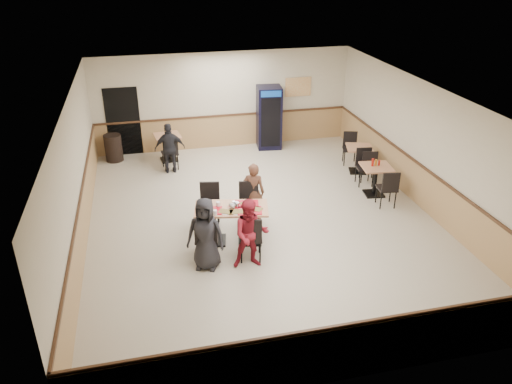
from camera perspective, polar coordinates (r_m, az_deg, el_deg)
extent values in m
plane|color=beige|center=(11.84, 0.70, -3.17)|extent=(10.00, 10.00, 0.00)
plane|color=silver|center=(10.68, 0.79, 10.97)|extent=(10.00, 10.00, 0.00)
plane|color=beige|center=(15.80, -3.70, 10.38)|extent=(8.00, 0.00, 8.00)
plane|color=beige|center=(7.07, 10.78, -12.02)|extent=(8.00, 0.00, 8.00)
plane|color=beige|center=(10.99, -19.94, 1.47)|extent=(0.00, 10.00, 10.00)
plane|color=beige|center=(12.68, 18.64, 4.96)|extent=(0.00, 10.00, 10.00)
cube|color=tan|center=(16.09, -3.59, 6.95)|extent=(7.98, 0.03, 1.00)
cube|color=tan|center=(13.05, 17.96, 0.87)|extent=(0.03, 9.98, 1.00)
cube|color=#472B19|center=(15.91, -3.63, 8.73)|extent=(7.98, 0.04, 0.06)
cube|color=black|center=(15.73, -14.93, 7.75)|extent=(1.00, 0.02, 2.10)
cube|color=orange|center=(16.25, 4.84, 11.89)|extent=(0.85, 0.02, 0.60)
cube|color=black|center=(11.03, -4.78, -5.54)|extent=(0.59, 0.59, 0.04)
cylinder|color=black|center=(10.82, -4.86, -3.74)|extent=(0.10, 0.10, 0.76)
cube|color=tan|center=(10.64, -4.94, -1.93)|extent=(0.91, 0.91, 0.04)
cube|color=black|center=(11.02, -0.72, -5.48)|extent=(0.59, 0.59, 0.04)
cylinder|color=black|center=(10.81, -0.73, -3.68)|extent=(0.10, 0.10, 0.76)
cube|color=tan|center=(10.62, -0.74, -1.86)|extent=(0.91, 0.91, 0.04)
imported|color=#222227|center=(9.85, -5.79, -4.80)|extent=(0.87, 0.72, 1.52)
imported|color=maroon|center=(9.84, -0.60, -4.83)|extent=(0.77, 0.63, 1.48)
imported|color=brown|center=(11.51, -0.31, -0.03)|extent=(0.61, 0.50, 1.44)
imported|color=#222227|center=(14.25, -9.82, 4.94)|extent=(0.85, 0.36, 1.45)
cube|color=red|center=(10.73, -1.06, -1.38)|extent=(0.56, 0.46, 0.02)
cube|color=red|center=(10.51, -5.27, -2.13)|extent=(0.56, 0.46, 0.02)
cube|color=red|center=(10.46, -0.72, -2.14)|extent=(0.56, 0.46, 0.02)
cylinder|color=white|center=(10.76, -1.06, -1.32)|extent=(0.26, 0.26, 0.01)
cube|color=#A57740|center=(10.75, -1.06, -1.27)|extent=(0.34, 0.29, 0.02)
cylinder|color=white|center=(10.41, -2.24, -2.34)|extent=(0.26, 0.26, 0.01)
cube|color=#A57740|center=(10.41, -2.24, -2.28)|extent=(0.31, 0.22, 0.02)
cylinder|color=white|center=(10.52, -0.12, -2.01)|extent=(0.26, 0.26, 0.01)
cube|color=#A57740|center=(10.51, -0.12, -1.95)|extent=(0.34, 0.32, 0.02)
cylinder|color=white|center=(10.44, -3.46, -2.30)|extent=(0.26, 0.26, 0.01)
cube|color=#A57740|center=(10.43, -3.46, -2.24)|extent=(0.34, 0.30, 0.02)
cylinder|color=white|center=(10.51, -5.58, -2.15)|extent=(0.26, 0.26, 0.01)
cube|color=#A57740|center=(10.51, -5.58, -2.10)|extent=(0.31, 0.23, 0.02)
cylinder|color=white|center=(10.32, -4.71, -2.36)|extent=(0.09, 0.09, 0.11)
cylinder|color=white|center=(10.71, -6.12, -1.30)|extent=(0.09, 0.09, 0.11)
cylinder|color=white|center=(10.64, -4.34, -1.41)|extent=(0.09, 0.09, 0.11)
cylinder|color=white|center=(10.37, -5.93, -2.29)|extent=(0.09, 0.09, 0.11)
cylinder|color=silver|center=(10.58, -2.13, -1.49)|extent=(0.07, 0.07, 0.12)
cylinder|color=silver|center=(10.63, -2.55, -1.36)|extent=(0.07, 0.07, 0.12)
cylinder|color=silver|center=(10.61, -2.23, -1.41)|extent=(0.07, 0.07, 0.12)
ellipsoid|color=silver|center=(10.56, -2.73, -1.57)|extent=(0.17, 0.17, 0.12)
cube|color=black|center=(13.37, 13.29, -0.17)|extent=(0.54, 0.54, 0.04)
cylinder|color=black|center=(13.21, 13.46, 1.31)|extent=(0.10, 0.10, 0.72)
cube|color=tan|center=(13.06, 13.63, 2.78)|extent=(0.83, 0.83, 0.04)
cube|color=black|center=(14.62, 11.50, 2.37)|extent=(0.56, 0.56, 0.04)
cylinder|color=black|center=(14.48, 11.62, 3.69)|extent=(0.09, 0.09, 0.69)
cube|color=tan|center=(14.35, 11.75, 4.99)|extent=(0.88, 0.88, 0.04)
cylinder|color=#B6170D|center=(13.01, 13.19, 3.32)|extent=(0.06, 0.06, 0.20)
cylinder|color=orange|center=(13.06, 13.54, 3.29)|extent=(0.06, 0.06, 0.17)
cylinder|color=#B6170D|center=(13.10, 13.89, 3.26)|extent=(0.05, 0.05, 0.14)
cube|color=black|center=(15.35, -9.88, 3.69)|extent=(0.53, 0.53, 0.04)
cylinder|color=black|center=(15.21, -9.99, 5.02)|extent=(0.10, 0.10, 0.72)
cube|color=tan|center=(15.08, -10.10, 6.33)|extent=(0.82, 0.82, 0.04)
cube|color=black|center=(15.85, 1.50, 8.51)|extent=(0.82, 0.80, 1.96)
cube|color=black|center=(15.52, 1.69, 7.92)|extent=(0.60, 0.09, 1.55)
cube|color=#0D3E96|center=(15.25, 1.74, 11.14)|extent=(0.62, 0.09, 0.19)
cylinder|color=black|center=(15.55, -15.97, 4.88)|extent=(0.51, 0.51, 0.81)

